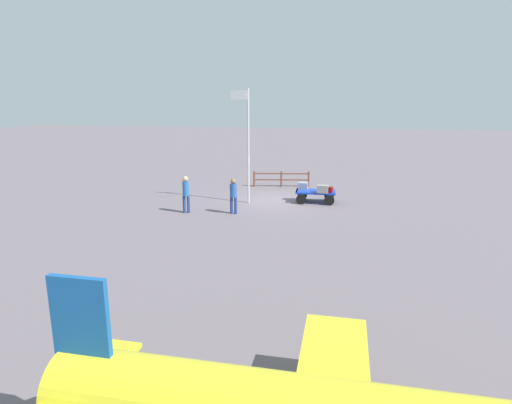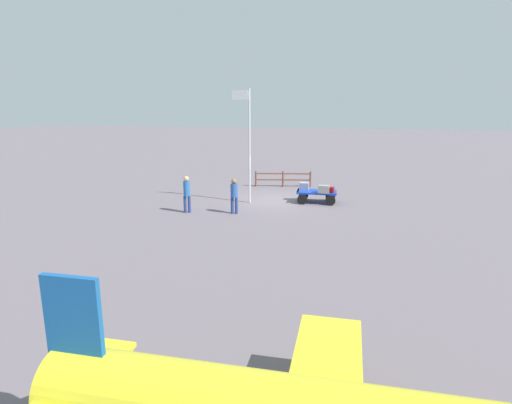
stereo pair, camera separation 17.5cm
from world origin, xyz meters
The scene contains 9 objects.
ground_plane centered at (0.00, 0.00, 0.00)m, with size 120.00×120.00×0.00m, color slate.
luggage_cart centered at (-2.05, 0.07, 0.46)m, with size 2.07×1.30×0.62m.
suitcase_navy centered at (-1.40, -0.12, 0.81)m, with size 0.51×0.41×0.38m.
suitcase_olive centered at (-2.45, 0.50, 0.81)m, with size 0.59×0.43×0.39m.
suitcase_grey centered at (-2.65, 0.31, 0.76)m, with size 0.65×0.47×0.28m.
worker_lead centered at (1.61, 3.12, 0.99)m, with size 0.35×0.35×1.68m.
worker_trailing centered at (3.86, 3.37, 1.02)m, with size 0.40×0.40×1.77m.
flagpole centered at (1.44, 0.80, 3.34)m, with size 0.95×0.14×5.82m.
wooden_fence centered at (0.23, -3.70, 0.56)m, with size 3.45×0.63×0.97m.
Camera 2 is at (-3.26, 22.06, 5.26)m, focal length 29.91 mm.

